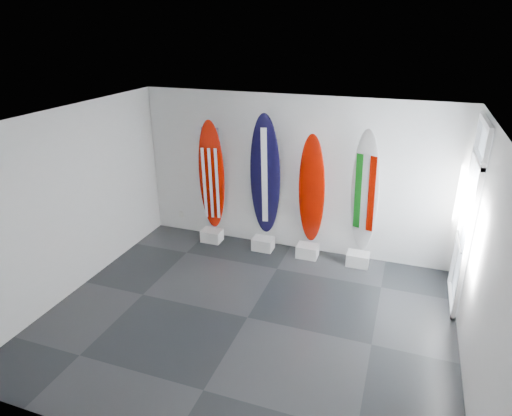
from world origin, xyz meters
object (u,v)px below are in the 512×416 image
at_px(surfboard_swiss, 312,190).
at_px(surfboard_usa, 212,176).
at_px(surfboard_italy, 365,193).
at_px(surfboard_navy, 265,177).

bearing_deg(surfboard_swiss, surfboard_usa, -177.87).
xyz_separation_m(surfboard_usa, surfboard_swiss, (2.01, 0.00, -0.05)).
height_order(surfboard_usa, surfboard_italy, surfboard_italy).
bearing_deg(surfboard_usa, surfboard_navy, -10.39).
bearing_deg(surfboard_navy, surfboard_swiss, -10.19).
relative_size(surfboard_navy, surfboard_italy, 1.08).
distance_m(surfboard_swiss, surfboard_italy, 0.96).
xyz_separation_m(surfboard_usa, surfboard_navy, (1.11, 0.00, 0.11)).
bearing_deg(surfboard_italy, surfboard_usa, -161.89).
distance_m(surfboard_usa, surfboard_swiss, 2.01).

